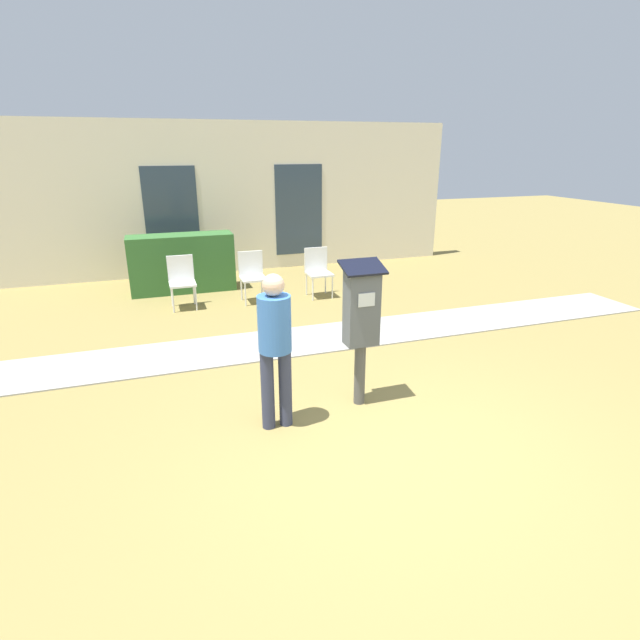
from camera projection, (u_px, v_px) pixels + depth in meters
The scene contains 9 objects.
ground_plane at pixel (387, 449), 4.67m from camera, with size 40.00×40.00×0.00m, color olive.
sidewalk at pixel (299, 341), 7.24m from camera, with size 12.00×1.10×0.02m.
building_facade at pixel (236, 198), 10.95m from camera, with size 10.00×0.26×3.20m.
parking_meter at pixel (361, 315), 5.18m from camera, with size 0.44×0.31×1.59m.
person_standing at pixel (275, 340), 4.76m from camera, with size 0.32×0.32×1.58m.
outdoor_chair_left at pixel (182, 278), 8.63m from camera, with size 0.44×0.44×0.90m.
outdoor_chair_middle at pixel (252, 272), 8.98m from camera, with size 0.44×0.44×0.90m.
outdoor_chair_right at pixel (318, 268), 9.30m from camera, with size 0.44×0.44×0.90m.
hedge_row at pixel (182, 263), 9.59m from camera, with size 1.95×0.60×1.10m.
Camera 1 is at (-1.89, -3.59, 2.68)m, focal length 28.00 mm.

